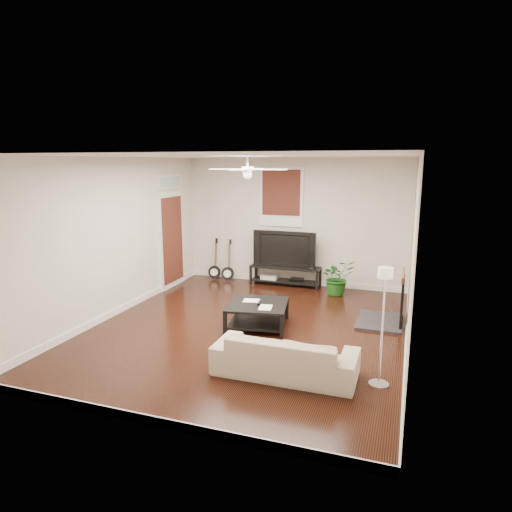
{
  "coord_description": "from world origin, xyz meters",
  "views": [
    {
      "loc": [
        2.44,
        -6.66,
        2.71
      ],
      "look_at": [
        0.0,
        0.4,
        1.15
      ],
      "focal_mm": 31.65,
      "sensor_mm": 36.0,
      "label": 1
    }
  ],
  "objects": [
    {
      "name": "potted_plant",
      "position": [
        1.08,
        2.43,
        0.37
      ],
      "size": [
        0.88,
        0.85,
        0.75
      ],
      "primitive_type": "imported",
      "rotation": [
        0.0,
        0.0,
        0.55
      ],
      "color": "#195518",
      "rests_on": "floor"
    },
    {
      "name": "floor_lamp",
      "position": [
        2.2,
        -1.31,
        0.75
      ],
      "size": [
        0.25,
        0.25,
        1.51
      ],
      "primitive_type": null,
      "rotation": [
        0.0,
        0.0,
        -0.0
      ],
      "color": "silver",
      "rests_on": "floor"
    },
    {
      "name": "brick_accent",
      "position": [
        2.49,
        1.0,
        1.4
      ],
      "size": [
        0.02,
        2.2,
        2.8
      ],
      "primitive_type": "cube",
      "color": "brown",
      "rests_on": "floor"
    },
    {
      "name": "window_back",
      "position": [
        -0.3,
        2.97,
        1.95
      ],
      "size": [
        1.0,
        0.06,
        1.3
      ],
      "primitive_type": "cube",
      "color": "#3B1610",
      "rests_on": "wall_back"
    },
    {
      "name": "ceiling_fan",
      "position": [
        0.0,
        0.0,
        2.6
      ],
      "size": [
        1.24,
        1.24,
        0.32
      ],
      "primitive_type": null,
      "color": "white",
      "rests_on": "ceiling"
    },
    {
      "name": "coffee_table",
      "position": [
        0.12,
        0.13,
        0.2
      ],
      "size": [
        1.12,
        1.12,
        0.41
      ],
      "primitive_type": "cube",
      "rotation": [
        0.0,
        0.0,
        0.18
      ],
      "color": "black",
      "rests_on": "floor"
    },
    {
      "name": "fireplace",
      "position": [
        2.2,
        1.0,
        0.46
      ],
      "size": [
        0.8,
        1.1,
        0.92
      ],
      "primitive_type": "cube",
      "color": "black",
      "rests_on": "floor"
    },
    {
      "name": "tv_stand",
      "position": [
        -0.13,
        2.78,
        0.22
      ],
      "size": [
        1.56,
        0.42,
        0.44
      ],
      "primitive_type": "cube",
      "color": "black",
      "rests_on": "floor"
    },
    {
      "name": "guitar_left",
      "position": [
        -1.85,
        2.75,
        0.48
      ],
      "size": [
        0.33,
        0.26,
        0.96
      ],
      "primitive_type": null,
      "rotation": [
        0.0,
        0.0,
        0.16
      ],
      "color": "black",
      "rests_on": "floor"
    },
    {
      "name": "guitar_right",
      "position": [
        -1.5,
        2.72,
        0.48
      ],
      "size": [
        0.34,
        0.28,
        0.96
      ],
      "primitive_type": null,
      "rotation": [
        0.0,
        0.0,
        0.27
      ],
      "color": "black",
      "rests_on": "floor"
    },
    {
      "name": "sofa",
      "position": [
        1.02,
        -1.41,
        0.27
      ],
      "size": [
        1.85,
        0.72,
        0.54
      ],
      "primitive_type": "imported",
      "rotation": [
        0.0,
        0.0,
        3.14
      ],
      "color": "#C7AB95",
      "rests_on": "floor"
    },
    {
      "name": "door_left",
      "position": [
        -2.46,
        1.9,
        1.25
      ],
      "size": [
        0.08,
        1.0,
        2.5
      ],
      "primitive_type": "cube",
      "color": "white",
      "rests_on": "wall_left"
    },
    {
      "name": "tv",
      "position": [
        -0.13,
        2.8,
        0.84
      ],
      "size": [
        1.4,
        0.18,
        0.81
      ],
      "primitive_type": "imported",
      "color": "black",
      "rests_on": "tv_stand"
    },
    {
      "name": "room",
      "position": [
        0.0,
        0.0,
        1.4
      ],
      "size": [
        5.01,
        6.01,
        2.81
      ],
      "color": "black",
      "rests_on": "ground"
    }
  ]
}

